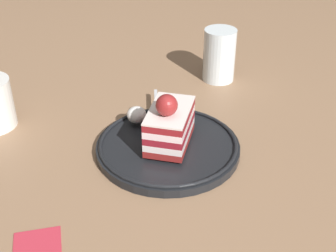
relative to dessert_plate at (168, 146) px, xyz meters
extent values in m
plane|color=#8D6A4D|center=(0.02, -0.03, -0.01)|extent=(2.40, 2.40, 0.00)
cylinder|color=black|center=(0.00, 0.00, 0.00)|extent=(0.23, 0.23, 0.01)
torus|color=black|center=(0.00, 0.00, 0.01)|extent=(0.22, 0.22, 0.01)
cube|color=maroon|center=(0.00, 0.00, 0.02)|extent=(0.12, 0.11, 0.01)
cube|color=white|center=(0.00, 0.00, 0.03)|extent=(0.12, 0.11, 0.01)
cube|color=maroon|center=(0.00, 0.00, 0.04)|extent=(0.12, 0.11, 0.01)
cube|color=white|center=(0.00, 0.00, 0.05)|extent=(0.12, 0.11, 0.01)
cube|color=maroon|center=(0.00, 0.00, 0.06)|extent=(0.12, 0.11, 0.01)
cube|color=white|center=(0.00, 0.00, 0.07)|extent=(0.12, 0.11, 0.00)
sphere|color=maroon|center=(0.02, -0.01, 0.09)|extent=(0.03, 0.03, 0.03)
ellipsoid|color=white|center=(-0.08, -0.03, 0.02)|extent=(0.03, 0.03, 0.03)
cube|color=silver|center=(-0.13, 0.02, 0.01)|extent=(0.08, 0.03, 0.00)
cube|color=silver|center=(-0.08, 0.01, 0.01)|extent=(0.02, 0.01, 0.00)
cube|color=silver|center=(-0.06, 0.00, 0.01)|extent=(0.03, 0.01, 0.00)
cube|color=silver|center=(-0.06, 0.00, 0.01)|extent=(0.03, 0.01, 0.00)
cube|color=silver|center=(-0.06, 0.00, 0.01)|extent=(0.03, 0.01, 0.00)
cube|color=silver|center=(-0.06, 0.01, 0.01)|extent=(0.03, 0.01, 0.00)
cylinder|color=silver|center=(-0.21, 0.19, 0.04)|extent=(0.07, 0.07, 0.11)
cylinder|color=silver|center=(-0.21, 0.19, 0.02)|extent=(0.06, 0.06, 0.06)
camera|label=1|loc=(0.59, -0.21, 0.44)|focal=50.33mm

